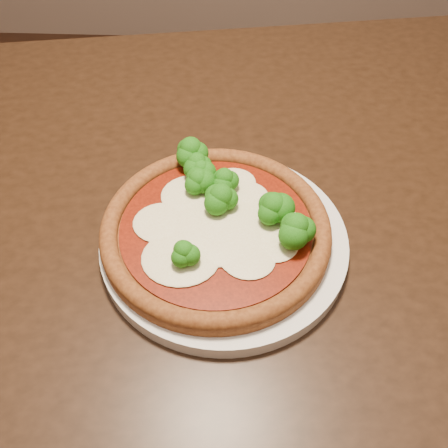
{
  "coord_description": "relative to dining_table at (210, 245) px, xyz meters",
  "views": [
    {
      "loc": [
        -0.03,
        -0.21,
        1.22
      ],
      "look_at": [
        -0.05,
        0.15,
        0.79
      ],
      "focal_mm": 40.0,
      "sensor_mm": 36.0,
      "label": 1
    }
  ],
  "objects": [
    {
      "name": "dining_table",
      "position": [
        0.0,
        0.0,
        0.0
      ],
      "size": [
        1.26,
        1.03,
        0.75
      ],
      "rotation": [
        0.0,
        0.0,
        0.16
      ],
      "color": "black",
      "rests_on": "floor"
    },
    {
      "name": "plate",
      "position": [
        0.02,
        -0.08,
        0.11
      ],
      "size": [
        0.29,
        0.29,
        0.02
      ],
      "primitive_type": "cylinder",
      "color": "silver",
      "rests_on": "dining_table"
    },
    {
      "name": "pizza",
      "position": [
        0.02,
        -0.07,
        0.13
      ],
      "size": [
        0.27,
        0.27,
        0.06
      ],
      "rotation": [
        0.0,
        0.0,
        -0.27
      ],
      "color": "brown",
      "rests_on": "plate"
    }
  ]
}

